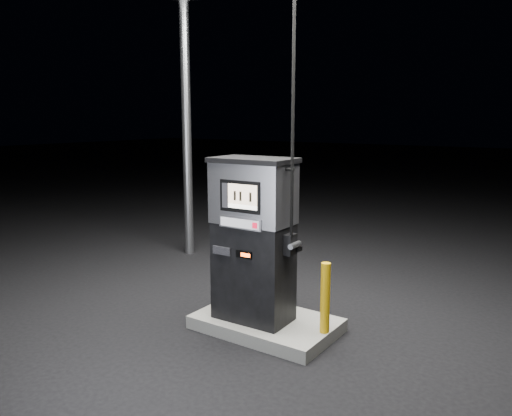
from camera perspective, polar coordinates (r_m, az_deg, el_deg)
The scene contains 5 objects.
ground at distance 6.00m, azimuth 1.18°, elevation -13.72°, with size 80.00×80.00×0.00m, color black.
pump_island at distance 5.97m, azimuth 1.18°, elevation -13.06°, with size 1.60×1.00×0.15m, color slate.
fuel_dispenser at distance 5.61m, azimuth -0.28°, elevation -3.47°, with size 1.03×0.58×3.85m.
bollard_left at distance 6.00m, azimuth -4.14°, elevation -7.92°, with size 0.11×0.11×0.84m, color #DDA30C.
bollard_right at distance 5.47m, azimuth 7.91°, elevation -10.15°, with size 0.10×0.10×0.78m, color #DDA30C.
Camera 1 is at (3.01, -4.58, 2.44)m, focal length 35.00 mm.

